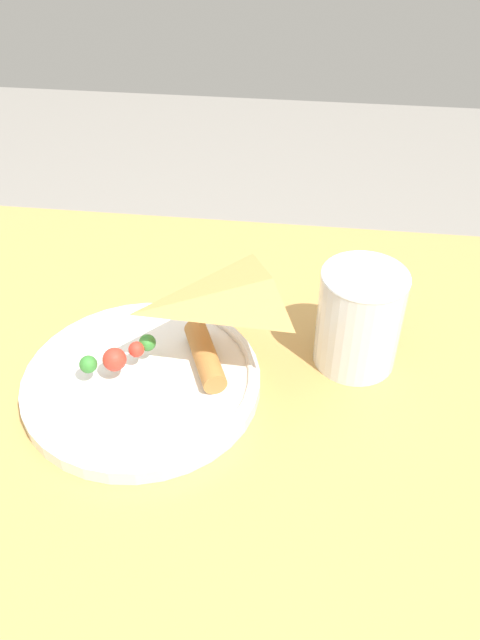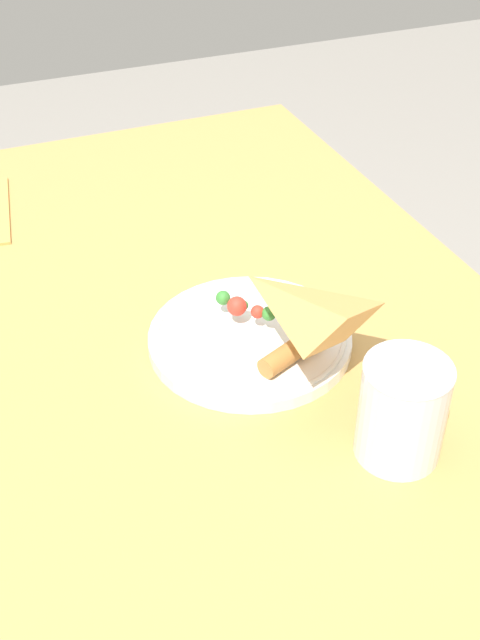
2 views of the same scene
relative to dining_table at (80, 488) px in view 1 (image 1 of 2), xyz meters
name	(u,v)px [view 1 (image 1 of 2)]	position (x,y,z in m)	size (l,w,h in m)	color
dining_table	(80,488)	(0.00, 0.00, 0.00)	(1.17, 0.78, 0.77)	tan
plate_pizza	(143,377)	(-0.07, -0.05, 0.13)	(0.24, 0.24, 0.05)	white
milk_glass	(359,322)	(-0.28, -0.12, 0.16)	(0.09, 0.09, 0.11)	white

